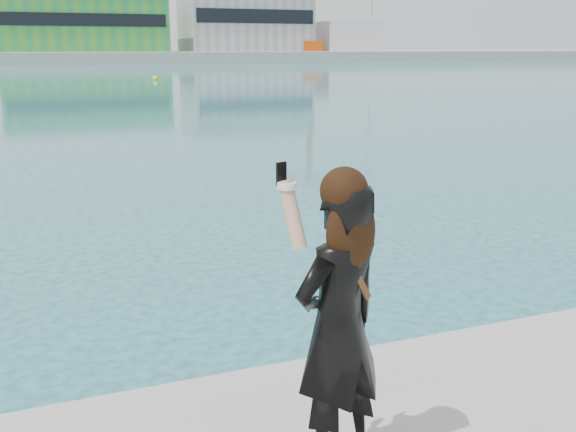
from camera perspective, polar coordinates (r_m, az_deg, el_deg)
name	(u,v)px	position (r m, az deg, el deg)	size (l,w,h in m)	color
far_quay	(39,57)	(132.82, -21.23, 13.03)	(320.00, 40.00, 2.00)	#9E9E99
warehouse_green	(82,23)	(131.18, -17.87, 16.05)	(30.60, 16.36, 10.50)	#238D43
warehouse_grey_right	(245,20)	(137.22, -3.86, 17.03)	(25.50, 15.35, 12.50)	gray
ancillary_shed	(346,37)	(143.48, 5.15, 15.61)	(12.00, 10.00, 6.00)	silver
flagpole_right	(164,26)	(126.02, -10.96, 16.22)	(1.28, 0.16, 8.00)	silver
buoy_near	(155,80)	(59.99, -11.70, 11.74)	(0.50, 0.50, 0.50)	#FDFF0D
woman	(339,319)	(3.26, 4.52, -9.12)	(0.65, 0.53, 1.61)	black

